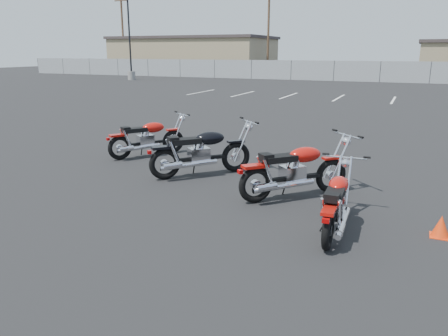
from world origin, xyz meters
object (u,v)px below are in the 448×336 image
at_px(motorcycle_second_black, 201,152).
at_px(motorcycle_third_red, 295,170).
at_px(motorcycle_front_red, 147,138).
at_px(motorcycle_rear_red, 336,203).

height_order(motorcycle_second_black, motorcycle_third_red, motorcycle_second_black).
relative_size(motorcycle_front_red, motorcycle_second_black, 0.98).
bearing_deg(motorcycle_second_black, motorcycle_front_red, 152.97).
distance_m(motorcycle_front_red, motorcycle_third_red, 4.68).
bearing_deg(motorcycle_rear_red, motorcycle_front_red, 150.61).
xyz_separation_m(motorcycle_front_red, motorcycle_rear_red, (5.35, -3.01, -0.03)).
relative_size(motorcycle_front_red, motorcycle_rear_red, 1.00).
xyz_separation_m(motorcycle_front_red, motorcycle_second_black, (2.10, -1.07, 0.05)).
height_order(motorcycle_front_red, motorcycle_rear_red, motorcycle_front_red).
bearing_deg(motorcycle_third_red, motorcycle_second_black, 164.44).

